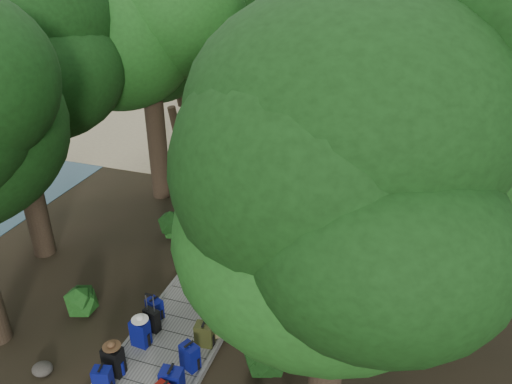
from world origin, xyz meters
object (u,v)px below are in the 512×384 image
(suitcase_on_boardwalk, at_px, (152,320))
(kayak, at_px, (230,128))
(backpack_left_a, at_px, (103,379))
(backpack_right_d, at_px, (205,333))
(backpack_right_b, at_px, (172,383))
(backpack_left_d, at_px, (155,308))
(duffel_right_khaki, at_px, (217,324))
(backpack_right_c, at_px, (190,355))
(lone_suitcase_on_sand, at_px, (306,155))
(backpack_left_b, at_px, (113,360))
(duffel_right_black, at_px, (222,299))
(backpack_left_c, at_px, (140,332))
(sun_lounger, at_px, (390,146))

(suitcase_on_boardwalk, bearing_deg, kayak, 118.02)
(suitcase_on_boardwalk, height_order, kayak, suitcase_on_boardwalk)
(backpack_left_a, height_order, backpack_right_d, backpack_left_a)
(backpack_right_b, relative_size, backpack_right_d, 1.26)
(backpack_left_d, xyz_separation_m, duffel_right_khaki, (1.54, 0.05, -0.09))
(backpack_right_c, height_order, lone_suitcase_on_sand, backpack_right_c)
(backpack_left_b, bearing_deg, lone_suitcase_on_sand, 87.14)
(backpack_left_b, relative_size, suitcase_on_boardwalk, 1.31)
(backpack_left_d, bearing_deg, duffel_right_black, 54.04)
(backpack_left_d, distance_m, suitcase_on_boardwalk, 0.41)
(backpack_left_b, height_order, duffel_right_black, backpack_left_b)
(backpack_left_d, bearing_deg, kayak, 125.15)
(backpack_right_b, height_order, lone_suitcase_on_sand, backpack_right_b)
(suitcase_on_boardwalk, bearing_deg, backpack_left_c, -76.95)
(suitcase_on_boardwalk, xyz_separation_m, sun_lounger, (4.10, 12.58, -0.11))
(backpack_left_a, distance_m, kayak, 15.03)
(backpack_left_d, distance_m, backpack_right_b, 2.39)
(backpack_left_d, height_order, backpack_right_d, backpack_right_d)
(duffel_right_khaki, bearing_deg, duffel_right_black, 83.36)
(backpack_left_b, bearing_deg, backpack_right_c, 27.26)
(backpack_right_b, relative_size, lone_suitcase_on_sand, 1.07)
(backpack_left_b, distance_m, backpack_right_c, 1.52)
(backpack_right_b, bearing_deg, sun_lounger, 73.02)
(backpack_left_d, distance_m, backpack_right_c, 1.81)
(backpack_right_d, xyz_separation_m, duffel_right_khaki, (0.10, 0.47, -0.12))
(backpack_right_d, height_order, kayak, backpack_right_d)
(backpack_right_b, bearing_deg, backpack_left_a, -172.49)
(backpack_left_d, bearing_deg, backpack_left_b, -67.10)
(kayak, xyz_separation_m, sun_lounger, (7.23, -0.28, 0.12))
(backpack_right_d, bearing_deg, sun_lounger, 70.88)
(backpack_right_d, relative_size, suitcase_on_boardwalk, 1.09)
(sun_lounger, bearing_deg, backpack_left_c, -124.99)
(backpack_left_a, distance_m, duffel_right_khaki, 2.69)
(backpack_left_d, distance_m, duffel_right_black, 1.59)
(backpack_left_b, relative_size, kayak, 0.26)
(backpack_left_c, distance_m, suitcase_on_boardwalk, 0.49)
(duffel_right_khaki, bearing_deg, backpack_left_a, -143.18)
(backpack_right_c, height_order, duffel_right_black, backpack_right_c)
(duffel_right_black, distance_m, kayak, 12.41)
(backpack_left_b, relative_size, backpack_right_d, 1.20)
(sun_lounger, bearing_deg, duffel_right_black, -121.88)
(backpack_left_a, bearing_deg, backpack_right_d, 40.31)
(duffel_right_khaki, relative_size, duffel_right_black, 0.76)
(backpack_left_b, xyz_separation_m, lone_suitcase_on_sand, (1.18, 11.70, -0.10))
(backpack_left_d, bearing_deg, backpack_left_a, -65.66)
(backpack_left_d, relative_size, sun_lounger, 0.34)
(backpack_left_a, xyz_separation_m, kayak, (-3.08, 14.70, -0.29))
(duffel_right_khaki, relative_size, sun_lounger, 0.34)
(backpack_left_d, distance_m, lone_suitcase_on_sand, 10.03)
(duffel_right_black, bearing_deg, backpack_right_d, -82.41)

